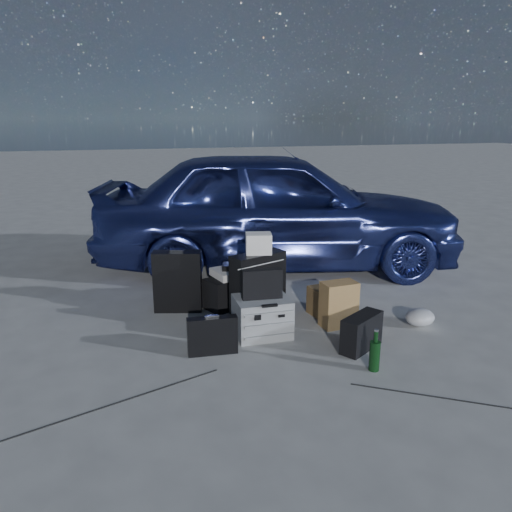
{
  "coord_description": "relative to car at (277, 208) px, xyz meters",
  "views": [
    {
      "loc": [
        -1.44,
        -3.7,
        1.91
      ],
      "look_at": [
        0.01,
        0.85,
        0.59
      ],
      "focal_mm": 35.0,
      "sensor_mm": 36.0,
      "label": 1
    }
  ],
  "objects": [
    {
      "name": "laptop_bag",
      "position": [
        -0.88,
        -2.03,
        -0.29
      ],
      "size": [
        0.37,
        0.13,
        0.27
      ],
      "primitive_type": "cube",
      "rotation": [
        0.0,
        0.0,
        -0.11
      ],
      "color": "black",
      "rests_on": "pelican_case"
    },
    {
      "name": "car",
      "position": [
        0.0,
        0.0,
        0.0
      ],
      "size": [
        4.92,
        2.96,
        1.57
      ],
      "primitive_type": "imported",
      "rotation": [
        0.0,
        0.0,
        1.31
      ],
      "color": "#374395",
      "rests_on": "ground"
    },
    {
      "name": "flat_box_black",
      "position": [
        -0.91,
        -1.23,
        -0.36
      ],
      "size": [
        0.3,
        0.25,
        0.06
      ],
      "primitive_type": "cube",
      "rotation": [
        0.0,
        0.0,
        -0.3
      ],
      "color": "black",
      "rests_on": "flat_box_white"
    },
    {
      "name": "suitcase_right",
      "position": [
        -0.79,
        -1.65,
        -0.45
      ],
      "size": [
        0.59,
        0.38,
        0.66
      ],
      "primitive_type": "cube",
      "rotation": [
        0.0,
        0.0,
        0.37
      ],
      "color": "black",
      "rests_on": "ground"
    },
    {
      "name": "pelican_case",
      "position": [
        -0.87,
        -2.03,
        -0.61
      ],
      "size": [
        0.5,
        0.42,
        0.35
      ],
      "primitive_type": "cube",
      "rotation": [
        0.0,
        0.0,
        -0.04
      ],
      "color": "#999B9D",
      "rests_on": "ground"
    },
    {
      "name": "ground",
      "position": [
        -0.77,
        -2.33,
        -0.78
      ],
      "size": [
        60.0,
        60.0,
        0.0
      ],
      "primitive_type": "plane",
      "color": "#B1B2AD",
      "rests_on": "ground"
    },
    {
      "name": "kraft_bag",
      "position": [
        -0.12,
        -2.06,
        -0.57
      ],
      "size": [
        0.34,
        0.21,
        0.44
      ],
      "primitive_type": "cube",
      "rotation": [
        0.0,
        0.0,
        0.06
      ],
      "color": "#AE844B",
      "rests_on": "ground"
    },
    {
      "name": "cardboard_box",
      "position": [
        -0.06,
        -1.78,
        -0.64
      ],
      "size": [
        0.42,
        0.38,
        0.28
      ],
      "primitive_type": "cube",
      "rotation": [
        0.0,
        0.0,
        0.14
      ],
      "color": "olive",
      "rests_on": "ground"
    },
    {
      "name": "white_carton",
      "position": [
        -0.78,
        -1.63,
        -0.02
      ],
      "size": [
        0.28,
        0.24,
        0.19
      ],
      "primitive_type": "cube",
      "rotation": [
        0.0,
        0.0,
        -0.24
      ],
      "color": "white",
      "rests_on": "suitcase_right"
    },
    {
      "name": "plastic_bag",
      "position": [
        0.63,
        -2.28,
        -0.7
      ],
      "size": [
        0.34,
        0.3,
        0.16
      ],
      "primitive_type": "ellipsoid",
      "rotation": [
        0.0,
        0.0,
        0.2
      ],
      "color": "#BBBCC1",
      "rests_on": "ground"
    },
    {
      "name": "messenger_bag",
      "position": [
        -0.16,
        -2.56,
        -0.63
      ],
      "size": [
        0.46,
        0.36,
        0.31
      ],
      "primitive_type": "cube",
      "rotation": [
        0.0,
        0.0,
        0.53
      ],
      "color": "black",
      "rests_on": "ground"
    },
    {
      "name": "suitcase_left",
      "position": [
        -1.5,
        -1.2,
        -0.47
      ],
      "size": [
        0.51,
        0.3,
        0.62
      ],
      "primitive_type": "cube",
      "rotation": [
        0.0,
        0.0,
        -0.29
      ],
      "color": "black",
      "rests_on": "ground"
    },
    {
      "name": "green_bottle",
      "position": [
        -0.25,
        -2.93,
        -0.62
      ],
      "size": [
        0.11,
        0.11,
        0.33
      ],
      "primitive_type": "cylinder",
      "rotation": [
        0.0,
        0.0,
        -0.4
      ],
      "color": "black",
      "rests_on": "ground"
    },
    {
      "name": "duffel_bag",
      "position": [
        -0.91,
        -1.23,
        -0.62
      ],
      "size": [
        0.7,
        0.5,
        0.32
      ],
      "primitive_type": "cube",
      "rotation": [
        0.0,
        0.0,
        0.39
      ],
      "color": "black",
      "rests_on": "ground"
    },
    {
      "name": "flat_box_white",
      "position": [
        -0.9,
        -1.22,
        -0.42
      ],
      "size": [
        0.51,
        0.42,
        0.08
      ],
      "primitive_type": "cube",
      "rotation": [
        0.0,
        0.0,
        0.22
      ],
      "color": "white",
      "rests_on": "duffel_bag"
    },
    {
      "name": "briefcase",
      "position": [
        -1.39,
        -2.27,
        -0.62
      ],
      "size": [
        0.43,
        0.13,
        0.33
      ],
      "primitive_type": "cube",
      "rotation": [
        0.0,
        0.0,
        -0.1
      ],
      "color": "black",
      "rests_on": "ground"
    }
  ]
}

